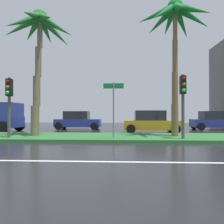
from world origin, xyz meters
TOP-DOWN VIEW (x-y plane):
  - ground_plane at (0.00, 9.00)m, footprint 90.00×42.00m
  - near_lane_divider_stripe at (0.00, 2.00)m, footprint 81.00×0.14m
  - median_strip at (0.00, 8.00)m, footprint 85.50×4.00m
  - palm_tree_mid_left at (-4.01, 7.99)m, footprint 4.45×4.75m
  - palm_tree_centre_left at (4.17, 8.06)m, footprint 4.43×4.47m
  - traffic_signal_median_left at (-5.22, 6.82)m, footprint 0.28×0.43m
  - traffic_signal_median_right at (4.27, 6.71)m, footprint 0.28×0.43m
  - street_name_sign at (0.59, 6.80)m, footprint 1.10×0.08m
  - car_in_traffic_leading at (-3.19, 15.21)m, footprint 4.30×2.02m
  - car_in_traffic_second at (3.31, 11.88)m, footprint 4.30×2.02m
  - car_in_traffic_third at (9.68, 15.13)m, footprint 4.30×2.02m

SIDE VIEW (x-z plane):
  - ground_plane at x=0.00m, z-range -0.10..0.00m
  - near_lane_divider_stripe at x=0.00m, z-range 0.00..0.01m
  - median_strip at x=0.00m, z-range 0.00..0.15m
  - car_in_traffic_leading at x=-3.19m, z-range -0.03..1.69m
  - car_in_traffic_second at x=3.31m, z-range -0.03..1.69m
  - car_in_traffic_third at x=9.68m, z-range -0.03..1.69m
  - street_name_sign at x=0.59m, z-range 0.58..3.58m
  - traffic_signal_median_left at x=-5.22m, z-range 0.78..4.10m
  - traffic_signal_median_right at x=4.27m, z-range 0.79..4.18m
  - palm_tree_mid_left at x=-4.01m, z-range 2.52..10.25m
  - palm_tree_centre_left at x=4.17m, z-range 2.81..10.94m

